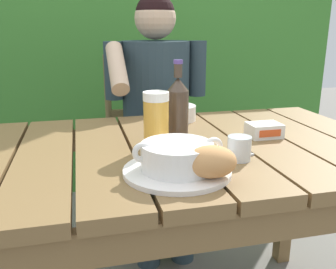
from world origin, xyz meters
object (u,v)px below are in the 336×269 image
Objects in this scene: bread_roll at (211,162)px; serving_plate at (178,171)px; beer_bottle at (178,108)px; person_eating at (157,108)px; soup_bowl at (179,155)px; diner_bowl at (177,113)px; beer_glass at (156,121)px; table_knife at (224,159)px; butter_tub at (264,130)px; water_glass_small at (239,148)px; chair_near_diner at (151,145)px.

serving_plate is at bearing 130.60° from bread_roll.
person_eating is at bearing 84.18° from beer_bottle.
diner_bowl is at bearing 75.43° from soup_bowl.
beer_bottle is (0.09, 0.08, 0.02)m from beer_glass.
beer_glass is 1.06× the size of table_knife.
person_eating reaches higher than bread_roll.
serving_plate is 1.80× the size of diner_bowl.
diner_bowl is (0.06, 0.25, -0.07)m from beer_bottle.
beer_glass reaches higher than serving_plate.
person_eating is 0.67m from butter_tub.
water_glass_small is (0.11, -0.22, -0.07)m from beer_bottle.
butter_tub is (0.35, 0.23, 0.02)m from serving_plate.
chair_near_diner is 6.06× the size of table_knife.
soup_bowl is 0.16m from table_knife.
butter_tub is at bearing 40.30° from table_knife.
beer_glass reaches higher than diner_bowl.
beer_bottle reaches higher than diner_bowl.
water_glass_small is (0.05, -0.81, 0.06)m from person_eating.
soup_bowl is at bearing -98.70° from person_eating.
table_knife is (0.01, -1.00, 0.28)m from chair_near_diner.
soup_bowl is at bearing -97.27° from chair_near_diner.
butter_tub is at bearing -70.64° from person_eating.
person_eating is at bearing 93.58° from water_glass_small.
table_knife is at bearing 175.39° from water_glass_small.
water_glass_small reaches higher than table_knife.
chair_near_diner is 3.85× the size of beer_bottle.
water_glass_small is 0.25m from butter_tub.
beer_bottle is (-0.06, -0.78, 0.38)m from chair_near_diner.
beer_bottle reaches higher than bread_roll.
chair_near_diner is at bearing 90.46° from table_knife.
butter_tub reaches higher than table_knife.
water_glass_small is 0.05m from table_knife.
bread_roll is 0.28m from beer_glass.
serving_plate reaches higher than table_knife.
person_eating is 0.87m from soup_bowl.
water_glass_small is (0.05, -1.00, 0.30)m from chair_near_diner.
soup_bowl is (0.00, 0.00, 0.04)m from serving_plate.
water_glass_small is 0.47m from diner_bowl.
person_eating reaches higher than table_knife.
water_glass_small is at bearing 43.95° from bread_roll.
beer_bottle reaches higher than butter_tub.
butter_tub is (0.29, 0.30, -0.03)m from bread_roll.
soup_bowl is 0.42m from butter_tub.
beer_bottle is 0.30m from butter_tub.
soup_bowl is at bearing -104.78° from beer_bottle.
chair_near_diner is 0.62m from diner_bowl.
chair_near_diner is at bearing 80.23° from beer_glass.
bread_roll is (0.06, -0.07, 0.04)m from serving_plate.
bread_roll is 1.22× the size of butter_tub.
bread_roll is 1.97× the size of water_glass_small.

